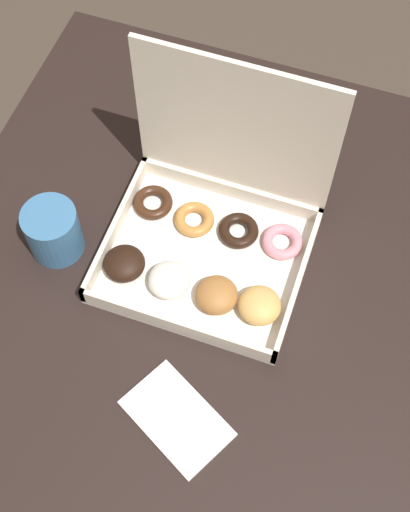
# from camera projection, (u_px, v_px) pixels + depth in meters

# --- Properties ---
(ground_plane) EXTENTS (8.00, 8.00, 0.00)m
(ground_plane) POSITION_uv_depth(u_px,v_px,m) (214.00, 429.00, 1.71)
(ground_plane) COLOR #42382D
(dining_table) EXTENTS (0.94, 1.02, 0.71)m
(dining_table) POSITION_uv_depth(u_px,v_px,m) (217.00, 332.00, 1.18)
(dining_table) COLOR black
(dining_table) RESTS_ON ground_plane
(donut_box) EXTENTS (0.31, 0.27, 0.31)m
(donut_box) POSITION_uv_depth(u_px,v_px,m) (212.00, 226.00, 1.09)
(donut_box) COLOR silver
(donut_box) RESTS_ON dining_table
(coffee_mug) EXTENTS (0.09, 0.09, 0.09)m
(coffee_mug) POSITION_uv_depth(u_px,v_px,m) (53.00, 231.00, 1.10)
(coffee_mug) COLOR teal
(coffee_mug) RESTS_ON dining_table
(paper_napkin) EXTENTS (0.18, 0.15, 0.01)m
(paper_napkin) POSITION_uv_depth(u_px,v_px,m) (175.00, 418.00, 1.01)
(paper_napkin) COLOR white
(paper_napkin) RESTS_ON dining_table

